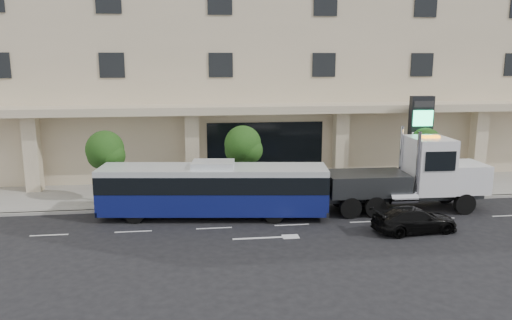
{
  "coord_description": "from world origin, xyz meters",
  "views": [
    {
      "loc": [
        -4.95,
        -25.58,
        8.38
      ],
      "look_at": [
        -1.41,
        2.0,
        2.75
      ],
      "focal_mm": 35.0,
      "sensor_mm": 36.0,
      "label": 1
    }
  ],
  "objects_px": {
    "tow_truck": "(412,177)",
    "city_bus": "(213,189)",
    "black_sedan": "(414,220)",
    "signage_pylon": "(420,141)"
  },
  "relations": [
    {
      "from": "tow_truck",
      "to": "black_sedan",
      "type": "distance_m",
      "value": 4.0
    },
    {
      "from": "black_sedan",
      "to": "signage_pylon",
      "type": "xyz_separation_m",
      "value": [
        3.79,
        7.86,
        2.55
      ]
    },
    {
      "from": "city_bus",
      "to": "tow_truck",
      "type": "relative_size",
      "value": 1.21
    },
    {
      "from": "tow_truck",
      "to": "signage_pylon",
      "type": "height_order",
      "value": "signage_pylon"
    },
    {
      "from": "city_bus",
      "to": "black_sedan",
      "type": "xyz_separation_m",
      "value": [
        9.73,
        -3.63,
        -0.95
      ]
    },
    {
      "from": "city_bus",
      "to": "black_sedan",
      "type": "distance_m",
      "value": 10.43
    },
    {
      "from": "city_bus",
      "to": "tow_truck",
      "type": "xyz_separation_m",
      "value": [
        11.13,
        -0.12,
        0.35
      ]
    },
    {
      "from": "black_sedan",
      "to": "city_bus",
      "type": "bearing_deg",
      "value": 64.01
    },
    {
      "from": "tow_truck",
      "to": "black_sedan",
      "type": "xyz_separation_m",
      "value": [
        -1.41,
        -3.51,
        -1.3
      ]
    },
    {
      "from": "tow_truck",
      "to": "city_bus",
      "type": "bearing_deg",
      "value": -179.59
    }
  ]
}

